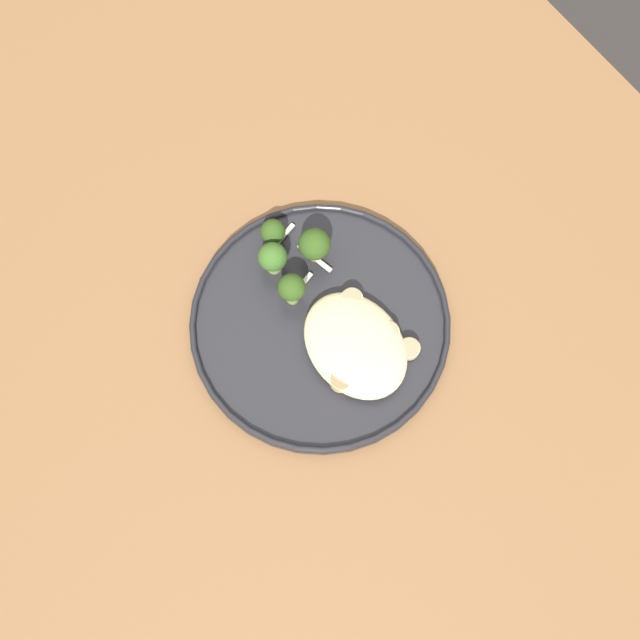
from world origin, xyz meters
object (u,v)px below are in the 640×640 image
Objects in this scene: broccoli_floret_left_leaning at (314,245)px; dinner_plate at (320,323)px; seared_scallop_half_hidden at (359,325)px; broccoli_floret_tall_stalk at (273,232)px; seared_scallop_tilted_round at (372,373)px; broccoli_floret_rear_charred at (292,288)px; seared_scallop_center_golden at (352,300)px; broccoli_floret_split_head at (273,258)px; seared_scallop_rear_pale at (387,333)px; seared_scallop_front_small at (341,380)px; seared_scallop_right_edge at (409,349)px; seared_scallop_on_noodles at (355,346)px.

dinner_plate is at bearing -30.97° from broccoli_floret_left_leaning.
broccoli_floret_tall_stalk is (-0.14, -0.02, 0.01)m from seared_scallop_half_hidden.
seared_scallop_tilted_round is 0.68× the size of broccoli_floret_rear_charred.
seared_scallop_center_golden is 0.07m from broccoli_floret_rear_charred.
dinner_plate is 0.09m from broccoli_floret_split_head.
broccoli_floret_split_head is (-0.04, 0.00, -0.00)m from broccoli_floret_rear_charred.
seared_scallop_rear_pale is at bearing 123.12° from seared_scallop_tilted_round.
seared_scallop_front_small is (-0.01, -0.03, 0.00)m from seared_scallop_tilted_round.
seared_scallop_half_hidden is at bearing -21.72° from seared_scallop_center_golden.
seared_scallop_right_edge is 0.94× the size of seared_scallop_front_small.
seared_scallop_center_golden is 0.07m from broccoli_floret_left_leaning.
broccoli_floret_left_leaning is at bearing 30.94° from broccoli_floret_tall_stalk.
broccoli_floret_split_head is (-0.13, -0.02, 0.02)m from seared_scallop_on_noodles.
seared_scallop_tilted_round is at bearing -20.61° from seared_scallop_half_hidden.
seared_scallop_center_golden is 0.09m from seared_scallop_front_small.
broccoli_floret_rear_charred is 1.28× the size of broccoli_floret_tall_stalk.
seared_scallop_tilted_round is at bearing 68.86° from seared_scallop_front_small.
seared_scallop_right_edge is at bearing 88.27° from seared_scallop_tilted_round.
seared_scallop_on_noodles is 1.50× the size of seared_scallop_right_edge.
seared_scallop_right_edge is at bearing 12.67° from seared_scallop_center_golden.
dinner_plate is at bearing -92.50° from seared_scallop_center_golden.
seared_scallop_on_noodles is 0.09m from broccoli_floret_rear_charred.
seared_scallop_rear_pale is (0.01, 0.04, 0.00)m from seared_scallop_on_noodles.
dinner_plate is 11.48× the size of seared_scallop_rear_pale.
seared_scallop_right_edge is at bearing 52.48° from seared_scallop_on_noodles.
dinner_plate is 12.33× the size of seared_scallop_right_edge.
broccoli_floret_left_leaning is at bearing 166.30° from seared_scallop_on_noodles.
broccoli_floret_rear_charred is (-0.09, -0.02, 0.02)m from seared_scallop_on_noodles.
seared_scallop_center_golden is 0.10m from broccoli_floret_split_head.
broccoli_floret_tall_stalk is at bearing -166.50° from seared_scallop_center_golden.
seared_scallop_on_noodles is (0.05, 0.01, 0.01)m from dinner_plate.
broccoli_floret_left_leaning is (-0.15, 0.03, 0.02)m from seared_scallop_tilted_round.
seared_scallop_center_golden reaches higher than seared_scallop_tilted_round.
seared_scallop_on_noodles and seared_scallop_center_golden have the same top height.
broccoli_floret_rear_charred reaches higher than seared_scallop_half_hidden.
broccoli_floret_split_head is (-0.14, -0.06, 0.02)m from seared_scallop_rear_pale.
seared_scallop_right_edge is 0.91× the size of seared_scallop_half_hidden.
seared_scallop_right_edge is 0.14m from broccoli_floret_rear_charred.
broccoli_floret_split_head is (-0.09, -0.05, 0.02)m from seared_scallop_center_golden.
seared_scallop_rear_pale is 0.13m from broccoli_floret_left_leaning.
broccoli_floret_tall_stalk reaches higher than seared_scallop_front_small.
broccoli_floret_split_head reaches higher than dinner_plate.
seared_scallop_tilted_round is 0.17m from broccoli_floret_split_head.
seared_scallop_front_small is (0.04, -0.05, 0.00)m from seared_scallop_half_hidden.
broccoli_floret_left_leaning is at bearing 155.67° from seared_scallop_front_small.
broccoli_floret_split_head reaches higher than seared_scallop_front_small.
seared_scallop_half_hidden reaches higher than seared_scallop_tilted_round.
broccoli_floret_left_leaning is at bearing 118.57° from broccoli_floret_rear_charred.
broccoli_floret_left_leaning is 0.05m from broccoli_floret_tall_stalk.
seared_scallop_center_golden is 0.45× the size of broccoli_floret_left_leaning.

